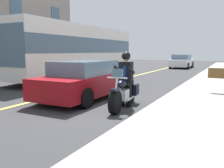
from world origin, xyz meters
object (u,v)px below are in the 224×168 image
object	(u,v)px
motorcycle_main	(124,93)
car_dark	(182,61)
bus_near	(77,49)
rider_main	(126,74)
car_silver	(87,80)

from	to	relation	value
motorcycle_main	car_dark	bearing A→B (deg)	-174.34
motorcycle_main	bus_near	world-z (taller)	bus_near
rider_main	car_silver	distance (m)	1.95
car_silver	car_dark	world-z (taller)	same
bus_near	car_dark	size ratio (longest dim) A/B	2.40
rider_main	bus_near	size ratio (longest dim) A/B	0.16
car_silver	car_dark	bearing A→B (deg)	-179.93
rider_main	car_dark	size ratio (longest dim) A/B	0.38
rider_main	car_dark	distance (m)	18.92
motorcycle_main	car_silver	xyz separation A→B (m)	(-0.75, -1.86, 0.24)
rider_main	car_dark	bearing A→B (deg)	-174.36
motorcycle_main	car_dark	xyz separation A→B (m)	(-19.01, -1.88, 0.24)
motorcycle_main	car_dark	size ratio (longest dim) A/B	0.48
motorcycle_main	rider_main	world-z (taller)	rider_main
bus_near	car_dark	bearing A→B (deg)	161.95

